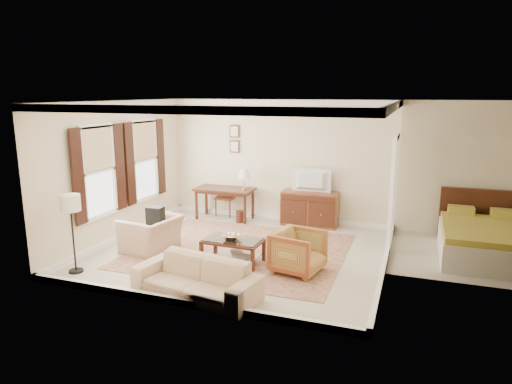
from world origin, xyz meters
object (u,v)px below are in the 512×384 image
Objects in this scene: coffee_table at (233,245)px; sofa at (196,272)px; writing_desk at (225,193)px; club_armchair at (151,228)px; sideboard at (310,209)px; tv at (310,173)px; striped_armchair at (298,250)px.

coffee_table is 1.50m from sofa.
club_armchair is at bearing -100.03° from writing_desk.
sideboard is 0.84m from tv.
writing_desk and sofa have the same top height.
coffee_table is at bearing 100.37° from sofa.
coffee_table is 0.54× the size of sofa.
club_armchair reaches higher than writing_desk.
club_armchair is at bearing -132.83° from sideboard.
tv is 4.44m from sofa.
striped_armchair is 3.00m from club_armchair.
tv is 3.00m from striped_armchair.
sofa is (-0.77, -4.30, -0.01)m from sideboard.
striped_armchair is (2.55, -2.68, -0.26)m from writing_desk.
sofa is at bearing -72.32° from writing_desk.
sofa is at bearing 56.63° from club_armchair.
writing_desk is at bearing 54.84° from striped_armchair.
writing_desk is at bearing 116.39° from coffee_table.
club_armchair is (-2.54, -2.72, -0.79)m from tv.
sideboard reaches higher than writing_desk.
tv is (0.00, -0.02, 0.84)m from sideboard.
writing_desk is 2.11m from sideboard.
tv reaches higher than sofa.
sideboard is at bearing 89.91° from sofa.
sideboard is 1.47× the size of tv.
writing_desk is at bearing -175.20° from sideboard.
sideboard is 2.92m from coffee_table.
tv reaches higher than sideboard.
club_armchair reaches higher than striped_armchair.
writing_desk is 0.72× the size of sofa.
tv reaches higher than striped_armchair.
club_armchair reaches higher than sofa.
striped_armchair is 0.41× the size of sofa.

